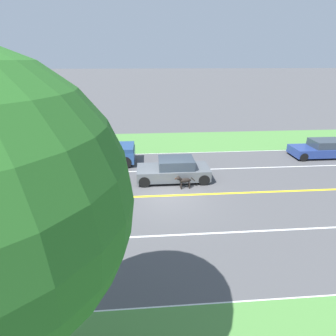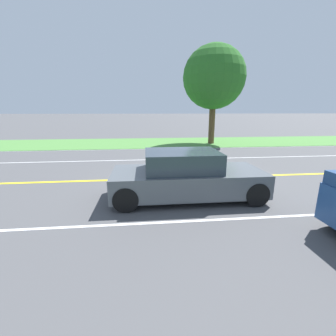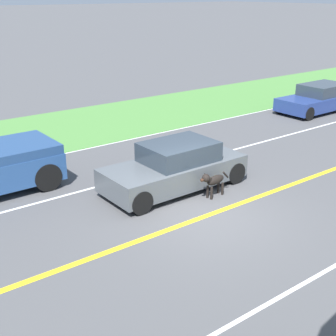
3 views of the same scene
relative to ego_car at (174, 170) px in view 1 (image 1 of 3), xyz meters
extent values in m
plane|color=#4C4C4F|center=(-1.99, 0.49, -0.66)|extent=(400.00, 400.00, 0.00)
cube|color=yellow|center=(-1.99, 0.49, -0.66)|extent=(0.18, 160.00, 0.01)
cube|color=white|center=(5.01, 0.49, -0.66)|extent=(0.14, 160.00, 0.01)
cube|color=white|center=(-8.99, 0.49, -0.66)|extent=(0.14, 160.00, 0.01)
cube|color=white|center=(1.51, 0.49, -0.66)|extent=(0.10, 160.00, 0.01)
cube|color=white|center=(-5.49, 0.49, -0.66)|extent=(0.10, 160.00, 0.01)
cube|color=#4C843D|center=(8.01, 0.49, -0.64)|extent=(6.00, 160.00, 0.03)
cube|color=#51565B|center=(0.00, 0.04, -0.14)|extent=(1.81, 4.39, 0.67)
cube|color=#2D3842|center=(0.00, -0.13, 0.48)|extent=(1.56, 2.10, 0.57)
cylinder|color=black|center=(0.82, 1.80, -0.33)|extent=(0.22, 0.67, 0.67)
cylinder|color=black|center=(0.82, -1.72, -0.33)|extent=(0.22, 0.67, 0.67)
cylinder|color=black|center=(-0.82, 1.80, -0.33)|extent=(0.22, 0.67, 0.67)
cylinder|color=black|center=(-0.82, -1.72, -0.33)|extent=(0.22, 0.67, 0.67)
ellipsoid|color=black|center=(-1.17, -0.55, -0.16)|extent=(0.29, 0.70, 0.27)
cylinder|color=black|center=(-1.12, -0.31, -0.48)|extent=(0.08, 0.08, 0.37)
cylinder|color=black|center=(-1.07, -0.78, -0.48)|extent=(0.08, 0.08, 0.37)
cylinder|color=black|center=(-1.27, -0.32, -0.48)|extent=(0.08, 0.08, 0.37)
cylinder|color=black|center=(-1.22, -0.80, -0.48)|extent=(0.08, 0.08, 0.37)
cylinder|color=black|center=(-1.20, -0.26, -0.05)|extent=(0.16, 0.20, 0.18)
sphere|color=black|center=(-1.22, -0.14, 0.02)|extent=(0.25, 0.25, 0.23)
ellipsoid|color=#331E14|center=(-1.23, 0.02, 0.00)|extent=(0.12, 0.12, 0.09)
cone|color=black|center=(-1.15, -0.15, 0.11)|extent=(0.08, 0.08, 0.10)
cone|color=black|center=(-1.28, -0.16, 0.11)|extent=(0.08, 0.08, 0.10)
cylinder|color=black|center=(-1.13, -1.00, -0.11)|extent=(0.08, 0.26, 0.25)
cube|color=#284C84|center=(3.10, 5.15, 0.00)|extent=(2.05, 5.26, 0.80)
cube|color=#284C84|center=(3.10, 6.68, 0.74)|extent=(1.81, 1.99, 0.68)
cube|color=#2D3842|center=(3.10, 6.68, 0.84)|extent=(1.83, 2.01, 0.30)
cube|color=navy|center=(3.10, 4.04, 0.54)|extent=(2.01, 2.99, 0.28)
cylinder|color=black|center=(4.04, 7.19, -0.23)|extent=(0.22, 0.85, 0.85)
cylinder|color=black|center=(4.04, 3.11, -0.23)|extent=(0.22, 0.85, 0.85)
cylinder|color=black|center=(2.16, 7.19, -0.23)|extent=(0.22, 0.85, 0.85)
cylinder|color=black|center=(2.16, 3.11, -0.23)|extent=(0.22, 0.85, 0.85)
cube|color=navy|center=(3.33, -11.76, -0.18)|extent=(1.84, 4.79, 0.61)
cube|color=#2D3842|center=(3.33, -11.95, 0.39)|extent=(1.58, 2.30, 0.54)
cylinder|color=black|center=(4.16, -9.78, -0.34)|extent=(0.22, 0.63, 0.63)
cylinder|color=black|center=(2.49, -9.78, -0.34)|extent=(0.22, 0.63, 0.63)
cylinder|color=brown|center=(7.61, 12.60, 1.12)|extent=(0.46, 0.46, 3.57)
sphere|color=#286623|center=(7.61, 12.60, 4.39)|extent=(4.57, 4.57, 4.57)
cylinder|color=gray|center=(5.95, 7.85, 0.45)|extent=(0.08, 0.08, 2.22)
cube|color=#238438|center=(6.01, 7.85, 1.31)|extent=(0.03, 0.64, 0.40)
camera|label=1|loc=(-14.64, 1.48, 6.31)|focal=28.00mm
camera|label=2|loc=(6.28, -1.19, 1.88)|focal=24.00mm
camera|label=3|loc=(-10.20, 8.09, 4.92)|focal=50.00mm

